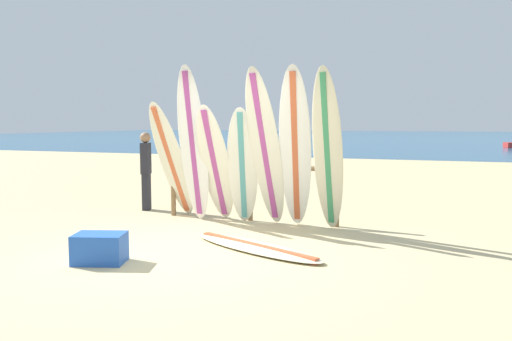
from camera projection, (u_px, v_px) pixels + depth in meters
The scene contains 13 objects.
ground_plane at pixel (186, 254), 6.46m from camera, with size 120.00×120.00×0.00m, color #CCB784.
ocean_water at pixel (407, 137), 60.83m from camera, with size 120.00×80.00×0.01m, color #1E5984.
surfboard_rack at pixel (250, 180), 8.56m from camera, with size 3.11×0.09×1.10m.
surfboard_leaning_far_left at pixel (172, 161), 8.73m from camera, with size 0.75×1.07×2.07m.
surfboard_leaning_left at pixel (193, 145), 8.38m from camera, with size 0.52×0.67×2.65m.
surfboard_leaning_center_left at pixel (215, 164), 8.36m from camera, with size 0.53×0.96×2.00m.
surfboard_leaning_center at pixel (242, 166), 8.24m from camera, with size 0.61×0.66×1.96m.
surfboard_leaning_center_right at pixel (265, 149), 7.97m from camera, with size 0.69×0.99×2.57m.
surfboard_leaning_right at pixel (295, 149), 7.81m from camera, with size 0.63×0.94×2.58m.
surfboard_leaning_far_right at pixel (328, 150), 7.66m from camera, with size 0.56×0.68×2.56m.
surfboard_lying_on_sand at pixel (256, 247), 6.66m from camera, with size 2.26×1.41×0.08m.
beachgoer_standing at pixel (146, 167), 9.61m from camera, with size 0.22×0.28×1.52m.
cooler_box at pixel (100, 248), 6.02m from camera, with size 0.60×0.40×0.36m, color blue.
Camera 1 is at (2.98, -5.65, 1.70)m, focal length 34.81 mm.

